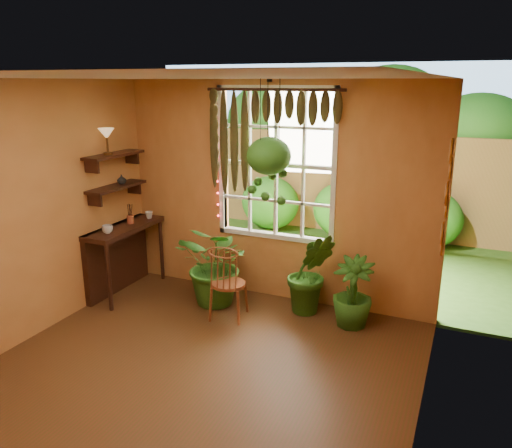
{
  "coord_description": "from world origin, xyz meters",
  "views": [
    {
      "loc": [
        2.19,
        -3.3,
        2.67
      ],
      "look_at": [
        0.23,
        1.15,
        1.28
      ],
      "focal_mm": 35.0,
      "sensor_mm": 36.0,
      "label": 1
    }
  ],
  "objects_px": {
    "windsor_chair": "(228,294)",
    "potted_plant_mid": "(311,273)",
    "counter_ledge": "(120,251)",
    "potted_plant_left": "(218,265)",
    "hanging_basket": "(269,158)"
  },
  "relations": [
    {
      "from": "counter_ledge",
      "to": "hanging_basket",
      "type": "distance_m",
      "value": 2.37
    },
    {
      "from": "windsor_chair",
      "to": "counter_ledge",
      "type": "bearing_deg",
      "value": 165.68
    },
    {
      "from": "windsor_chair",
      "to": "potted_plant_mid",
      "type": "bearing_deg",
      "value": 23.59
    },
    {
      "from": "counter_ledge",
      "to": "potted_plant_mid",
      "type": "xyz_separation_m",
      "value": [
        2.48,
        0.37,
        -0.05
      ]
    },
    {
      "from": "potted_plant_left",
      "to": "potted_plant_mid",
      "type": "distance_m",
      "value": 1.13
    },
    {
      "from": "counter_ledge",
      "to": "windsor_chair",
      "type": "xyz_separation_m",
      "value": [
        1.66,
        -0.16,
        -0.25
      ]
    },
    {
      "from": "hanging_basket",
      "to": "potted_plant_mid",
      "type": "bearing_deg",
      "value": 5.8
    },
    {
      "from": "potted_plant_left",
      "to": "potted_plant_mid",
      "type": "height_order",
      "value": "potted_plant_left"
    },
    {
      "from": "counter_ledge",
      "to": "potted_plant_mid",
      "type": "bearing_deg",
      "value": 8.43
    },
    {
      "from": "windsor_chair",
      "to": "hanging_basket",
      "type": "distance_m",
      "value": 1.63
    },
    {
      "from": "counter_ledge",
      "to": "potted_plant_left",
      "type": "bearing_deg",
      "value": 5.66
    },
    {
      "from": "windsor_chair",
      "to": "potted_plant_left",
      "type": "distance_m",
      "value": 0.46
    },
    {
      "from": "windsor_chair",
      "to": "hanging_basket",
      "type": "relative_size",
      "value": 0.75
    },
    {
      "from": "counter_ledge",
      "to": "potted_plant_mid",
      "type": "height_order",
      "value": "potted_plant_mid"
    },
    {
      "from": "counter_ledge",
      "to": "potted_plant_mid",
      "type": "distance_m",
      "value": 2.51
    }
  ]
}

